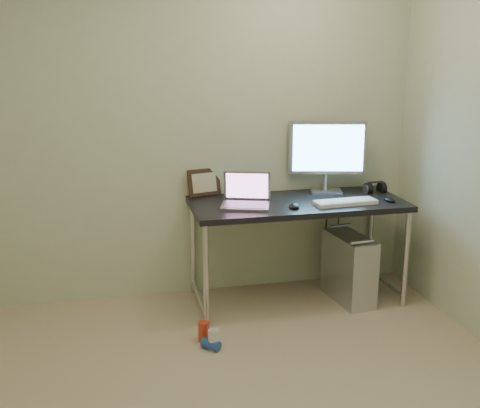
% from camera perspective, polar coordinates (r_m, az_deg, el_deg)
% --- Properties ---
extents(wall_back, '(3.50, 0.02, 2.50)m').
position_cam_1_polar(wall_back, '(4.33, -5.96, 7.18)').
color(wall_back, beige).
rests_on(wall_back, ground).
extents(desk, '(1.51, 0.66, 0.75)m').
position_cam_1_polar(desk, '(4.30, 5.47, -0.79)').
color(desk, black).
rests_on(desk, ground).
extents(tower_computer, '(0.26, 0.49, 0.52)m').
position_cam_1_polar(tower_computer, '(4.48, 10.29, -5.99)').
color(tower_computer, '#BCBDC1').
rests_on(tower_computer, ground).
extents(cable_a, '(0.01, 0.16, 0.69)m').
position_cam_1_polar(cable_a, '(4.73, 8.06, -2.76)').
color(cable_a, black).
rests_on(cable_a, ground).
extents(cable_b, '(0.02, 0.11, 0.71)m').
position_cam_1_polar(cable_b, '(4.76, 9.15, -2.98)').
color(cable_b, black).
rests_on(cable_b, ground).
extents(can_red, '(0.10, 0.10, 0.13)m').
position_cam_1_polar(can_red, '(3.90, -3.46, -11.97)').
color(can_red, red).
rests_on(can_red, ground).
extents(can_white, '(0.08, 0.08, 0.13)m').
position_cam_1_polar(can_white, '(3.81, -2.50, -12.71)').
color(can_white, silver).
rests_on(can_white, ground).
extents(can_blue, '(0.13, 0.13, 0.06)m').
position_cam_1_polar(can_blue, '(3.82, -2.78, -13.16)').
color(can_blue, '#23499D').
rests_on(can_blue, ground).
extents(laptop, '(0.39, 0.35, 0.22)m').
position_cam_1_polar(laptop, '(4.14, 0.59, 0.58)').
color(laptop, '#B2B1B9').
rests_on(laptop, desk).
extents(monitor, '(0.56, 0.21, 0.53)m').
position_cam_1_polar(monitor, '(4.50, 8.27, 4.99)').
color(monitor, '#B2B1B9').
rests_on(monitor, desk).
extents(keyboard, '(0.45, 0.17, 0.03)m').
position_cam_1_polar(keyboard, '(4.24, 9.95, 0.17)').
color(keyboard, white).
rests_on(keyboard, desk).
extents(mouse_right, '(0.08, 0.12, 0.04)m').
position_cam_1_polar(mouse_right, '(4.38, 14.01, 0.49)').
color(mouse_right, black).
rests_on(mouse_right, desk).
extents(mouse_left, '(0.11, 0.13, 0.04)m').
position_cam_1_polar(mouse_left, '(4.10, 5.18, -0.08)').
color(mouse_left, black).
rests_on(mouse_left, desk).
extents(headphones, '(0.16, 0.10, 0.11)m').
position_cam_1_polar(headphones, '(4.62, 12.67, 1.44)').
color(headphones, black).
rests_on(headphones, desk).
extents(picture_frame, '(0.26, 0.13, 0.20)m').
position_cam_1_polar(picture_frame, '(4.40, -3.43, 2.06)').
color(picture_frame, black).
rests_on(picture_frame, desk).
extents(webcam, '(0.04, 0.04, 0.11)m').
position_cam_1_polar(webcam, '(4.39, -1.23, 1.84)').
color(webcam, silver).
rests_on(webcam, desk).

